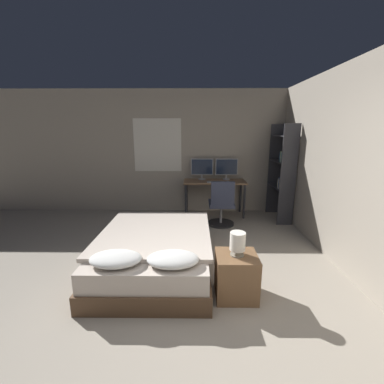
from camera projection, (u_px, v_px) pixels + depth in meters
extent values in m
plane|color=#9E9384|center=(177.00, 339.00, 2.31)|extent=(20.00, 20.00, 0.00)
cube|color=#9E9384|center=(188.00, 153.00, 5.75)|extent=(12.00, 0.06, 2.70)
cube|color=silver|center=(158.00, 145.00, 5.68)|extent=(1.05, 0.01, 1.16)
cube|color=black|center=(158.00, 145.00, 5.69)|extent=(0.97, 0.01, 1.08)
cube|color=#9E9384|center=(343.00, 168.00, 3.43)|extent=(0.06, 12.00, 2.70)
cube|color=brown|center=(156.00, 261.00, 3.47)|extent=(1.42, 1.91, 0.22)
cube|color=beige|center=(155.00, 246.00, 3.42)|extent=(1.36, 1.85, 0.23)
cube|color=beige|center=(156.00, 232.00, 3.50)|extent=(1.46, 1.60, 0.05)
ellipsoid|color=white|center=(116.00, 259.00, 2.70)|extent=(0.55, 0.38, 0.13)
ellipsoid|color=white|center=(173.00, 259.00, 2.69)|extent=(0.55, 0.38, 0.13)
cube|color=brown|center=(236.00, 276.00, 2.87)|extent=(0.45, 0.43, 0.50)
cylinder|color=gray|center=(237.00, 254.00, 2.81)|extent=(0.15, 0.15, 0.01)
cylinder|color=gray|center=(237.00, 252.00, 2.80)|extent=(0.02, 0.02, 0.05)
cylinder|color=silver|center=(238.00, 241.00, 2.77)|extent=(0.17, 0.17, 0.20)
cube|color=#846042|center=(215.00, 182.00, 5.55)|extent=(1.33, 0.56, 0.03)
cylinder|color=#2D2D33|center=(186.00, 201.00, 5.42)|extent=(0.05, 0.05, 0.74)
cylinder|color=#2D2D33|center=(244.00, 202.00, 5.41)|extent=(0.05, 0.05, 0.74)
cylinder|color=#2D2D33|center=(187.00, 196.00, 5.87)|extent=(0.05, 0.05, 0.74)
cylinder|color=#2D2D33|center=(240.00, 196.00, 5.85)|extent=(0.05, 0.05, 0.74)
cylinder|color=#B7B7BC|center=(202.00, 179.00, 5.72)|extent=(0.16, 0.16, 0.01)
cylinder|color=#B7B7BC|center=(202.00, 177.00, 5.71)|extent=(0.03, 0.03, 0.09)
cube|color=#B7B7BC|center=(202.00, 167.00, 5.66)|extent=(0.49, 0.03, 0.36)
cube|color=#192338|center=(202.00, 167.00, 5.64)|extent=(0.46, 0.00, 0.33)
cylinder|color=#B7B7BC|center=(226.00, 179.00, 5.71)|extent=(0.16, 0.16, 0.01)
cylinder|color=#B7B7BC|center=(226.00, 177.00, 5.70)|extent=(0.03, 0.03, 0.09)
cube|color=#B7B7BC|center=(227.00, 167.00, 5.65)|extent=(0.49, 0.03, 0.36)
cube|color=#192338|center=(227.00, 167.00, 5.64)|extent=(0.46, 0.00, 0.33)
cube|color=#B7B7BC|center=(215.00, 182.00, 5.37)|extent=(0.35, 0.13, 0.02)
ellipsoid|color=#B7B7BC|center=(228.00, 182.00, 5.37)|extent=(0.07, 0.05, 0.04)
cylinder|color=black|center=(221.00, 223.00, 5.14)|extent=(0.52, 0.52, 0.04)
cylinder|color=gray|center=(221.00, 214.00, 5.09)|extent=(0.05, 0.05, 0.36)
cube|color=#33384C|center=(221.00, 204.00, 5.04)|extent=(0.49, 0.49, 0.07)
cube|color=#33384C|center=(223.00, 193.00, 4.77)|extent=(0.44, 0.05, 0.45)
cube|color=#333338|center=(288.00, 176.00, 4.89)|extent=(0.31, 0.02, 1.96)
cube|color=#333338|center=(275.00, 170.00, 5.69)|extent=(0.31, 0.02, 1.96)
cube|color=#333338|center=(280.00, 187.00, 5.36)|extent=(0.31, 0.80, 0.02)
cube|color=#333338|center=(282.00, 161.00, 5.24)|extent=(0.31, 0.80, 0.02)
cube|color=#333338|center=(284.00, 136.00, 5.12)|extent=(0.31, 0.80, 0.02)
cube|color=#B2332D|center=(287.00, 185.00, 4.97)|extent=(0.25, 0.02, 0.22)
cube|color=gold|center=(286.00, 184.00, 4.99)|extent=(0.25, 0.03, 0.24)
cube|color=#BCB29E|center=(286.00, 184.00, 5.04)|extent=(0.25, 0.04, 0.21)
cube|color=#2D4784|center=(285.00, 183.00, 5.08)|extent=(0.25, 0.02, 0.23)
cube|color=#BCB29E|center=(284.00, 184.00, 5.13)|extent=(0.25, 0.04, 0.20)
cube|color=#B2332D|center=(289.00, 158.00, 4.84)|extent=(0.25, 0.02, 0.20)
cube|color=orange|center=(289.00, 157.00, 4.88)|extent=(0.25, 0.04, 0.23)
cube|color=teal|center=(288.00, 158.00, 4.93)|extent=(0.25, 0.03, 0.20)
cube|color=#BCB29E|center=(287.00, 157.00, 4.96)|extent=(0.25, 0.02, 0.21)
cube|color=#337042|center=(287.00, 157.00, 4.99)|extent=(0.25, 0.03, 0.21)
cube|color=#2D4784|center=(286.00, 157.00, 5.02)|extent=(0.25, 0.03, 0.19)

